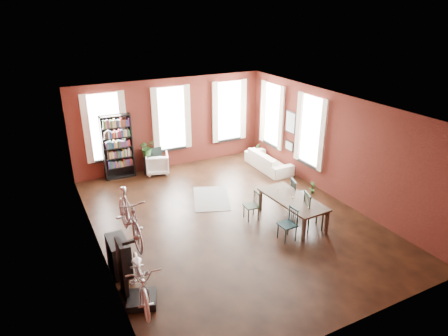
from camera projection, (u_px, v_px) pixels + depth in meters
room at (228, 139)px, 10.91m from camera, size 9.00×9.04×3.22m
dining_table at (292, 210)px, 10.90m from camera, size 1.03×2.07×0.69m
dining_chair_a at (287, 225)px, 10.01m from camera, size 0.40×0.40×0.86m
dining_chair_b at (251, 206)px, 10.99m from camera, size 0.40×0.40×0.80m
dining_chair_c at (314, 211)px, 10.51m from camera, size 0.60×0.60×1.03m
dining_chair_d at (299, 195)px, 11.49m from camera, size 0.54×0.54×0.93m
bookshelf at (118, 147)px, 13.38m from camera, size 1.00×0.32×2.20m
white_armchair at (157, 162)px, 13.99m from camera, size 0.94×0.91×0.79m
cream_sofa at (269, 158)px, 14.34m from camera, size 0.61×2.08×0.81m
striped_rug at (211, 198)px, 12.28m from camera, size 1.60×1.96×0.01m
bike_trainer at (142, 300)px, 7.98m from camera, size 0.72×0.72×0.16m
bike_wall_rack at (122, 270)px, 7.96m from camera, size 0.16×0.60×1.30m
console_table at (119, 255)px, 8.84m from camera, size 0.40×0.80×0.80m
plant_stand at (149, 164)px, 13.98m from camera, size 0.41×0.41×0.67m
plant_by_sofa at (256, 154)px, 15.51m from camera, size 0.40×0.61×0.26m
plant_small at (312, 191)px, 12.58m from camera, size 0.35×0.47×0.15m
bicycle_floor at (139, 259)px, 7.58m from camera, size 0.76×1.04×1.84m
bicycle_hung at (128, 201)px, 7.49m from camera, size 0.47×1.00×1.66m
plant_on_stand at (147, 149)px, 13.78m from camera, size 0.66×0.70×0.45m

